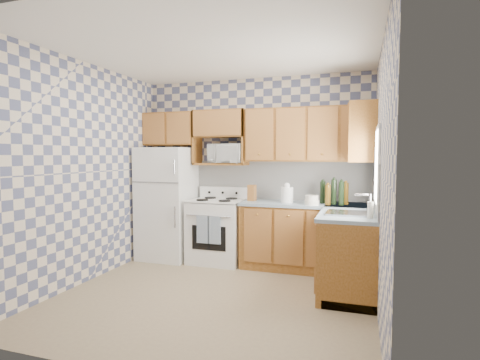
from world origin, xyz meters
name	(u,v)px	position (x,y,z in m)	size (l,w,h in m)	color
floor	(215,296)	(0.00, 0.00, 0.00)	(3.40, 3.40, 0.00)	#826D54
back_wall	(254,170)	(0.00, 1.60, 1.35)	(3.40, 0.02, 2.70)	#50577B
right_wall	(381,178)	(1.70, 0.00, 1.35)	(0.02, 3.20, 2.70)	#50577B
backsplash_back	(280,180)	(0.40, 1.59, 1.20)	(2.60, 0.01, 0.56)	white
backsplash_right	(376,187)	(1.69, 0.80, 1.20)	(0.01, 1.60, 0.56)	white
refrigerator	(167,203)	(-1.27, 1.25, 0.84)	(0.75, 0.70, 1.68)	white
stove_body	(217,231)	(-0.47, 1.28, 0.45)	(0.76, 0.65, 0.90)	white
cooktop	(217,201)	(-0.47, 1.28, 0.91)	(0.76, 0.65, 0.03)	silver
backguard	(224,192)	(-0.47, 1.55, 1.00)	(0.76, 0.08, 0.17)	white
dish_towel_left	(203,229)	(-0.55, 0.93, 0.54)	(0.18, 0.03, 0.38)	navy
dish_towel_right	(214,230)	(-0.38, 0.93, 0.54)	(0.18, 0.03, 0.38)	navy
base_cabinets_back	(306,238)	(0.82, 1.30, 0.44)	(1.75, 0.60, 0.88)	#663A0D
base_cabinets_right	(349,250)	(1.40, 0.80, 0.44)	(0.60, 1.60, 0.88)	#663A0D
countertop_back	(306,204)	(0.82, 1.30, 0.90)	(1.77, 0.63, 0.04)	slate
countertop_right	(349,211)	(1.40, 0.80, 0.90)	(0.63, 1.60, 0.04)	slate
upper_cabinets_back	(309,135)	(0.82, 1.44, 1.85)	(1.75, 0.33, 0.74)	#663A0D
upper_cabinets_fridge	(171,129)	(-1.29, 1.44, 1.97)	(0.82, 0.33, 0.50)	#663A0D
upper_cabinets_right	(363,133)	(1.53, 1.25, 1.85)	(0.33, 0.70, 0.74)	#663A0D
microwave_shelf	(221,164)	(-0.47, 1.44, 1.44)	(0.80, 0.33, 0.03)	#663A0D
microwave	(227,154)	(-0.37, 1.42, 1.59)	(0.51, 0.35, 0.28)	white
sink	(349,214)	(1.40, 0.45, 0.93)	(0.48, 0.40, 0.03)	#B7B7BC
window	(377,166)	(1.69, 0.45, 1.45)	(0.02, 0.66, 0.86)	silver
bottle_0	(334,192)	(1.19, 1.26, 1.08)	(0.07, 0.07, 0.33)	black
bottle_1	(341,193)	(1.29, 1.20, 1.07)	(0.07, 0.07, 0.31)	black
bottle_2	(346,194)	(1.34, 1.30, 1.06)	(0.07, 0.07, 0.28)	#573A0E
bottle_3	(328,195)	(1.12, 1.18, 1.05)	(0.07, 0.07, 0.26)	#573A0E
bottle_4	(323,192)	(1.04, 1.32, 1.07)	(0.07, 0.07, 0.30)	black
knife_block	(252,193)	(0.05, 1.30, 1.03)	(0.10, 0.10, 0.23)	brown
electric_kettle	(287,195)	(0.57, 1.23, 1.03)	(0.17, 0.17, 0.21)	white
food_containers	(312,200)	(0.92, 1.11, 0.98)	(0.19, 0.19, 0.12)	beige
soap_bottle	(370,210)	(1.62, 0.23, 1.01)	(0.06, 0.06, 0.17)	beige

